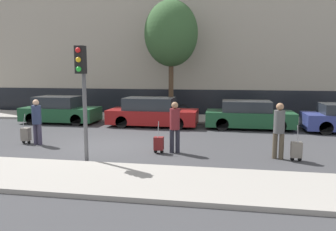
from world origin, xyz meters
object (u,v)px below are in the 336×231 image
object	(u,v)px
traffic_light	(82,81)
parked_bicycle	(174,110)
trolley_left	(26,134)
parked_car_0	(60,111)
trolley_right	(296,150)
pedestrian_left	(37,119)
bare_tree_near_crossing	(171,34)
pedestrian_center	(175,124)
parked_car_1	(152,113)
parked_car_2	(249,116)
pedestrian_right	(279,127)
trolley_center	(159,143)

from	to	relation	value
traffic_light	parked_bicycle	size ratio (longest dim) A/B	1.98
trolley_left	parked_car_0	bearing A→B (deg)	103.59
trolley_right	pedestrian_left	bearing A→B (deg)	175.69
parked_car_0	trolley_right	bearing A→B (deg)	-27.52
trolley_left	traffic_light	xyz separation A→B (m)	(3.39, -2.18, 2.15)
bare_tree_near_crossing	pedestrian_center	bearing A→B (deg)	-79.69
pedestrian_center	bare_tree_near_crossing	size ratio (longest dim) A/B	0.27
parked_car_1	pedestrian_left	bearing A→B (deg)	-124.63
parked_car_1	parked_bicycle	bearing A→B (deg)	76.00
parked_car_1	bare_tree_near_crossing	size ratio (longest dim) A/B	0.68
trolley_left	trolley_right	distance (m)	9.79
parked_car_1	pedestrian_left	size ratio (longest dim) A/B	2.59
pedestrian_left	trolley_right	world-z (taller)	pedestrian_left
pedestrian_left	traffic_light	xyz separation A→B (m)	(2.84, -2.10, 1.53)
parked_bicycle	bare_tree_near_crossing	distance (m)	4.35
parked_car_2	bare_tree_near_crossing	world-z (taller)	bare_tree_near_crossing
pedestrian_right	traffic_light	bearing A→B (deg)	32.66
trolley_center	trolley_right	bearing A→B (deg)	-2.64
parked_car_1	trolley_center	distance (m)	5.55
parked_car_2	pedestrian_right	bearing A→B (deg)	-84.21
pedestrian_right	pedestrian_left	bearing A→B (deg)	14.16
pedestrian_left	pedestrian_right	xyz separation A→B (m)	(8.69, -0.53, 0.05)
parked_car_0	pedestrian_right	xyz separation A→B (m)	(10.43, -5.54, 0.37)
traffic_light	parked_car_0	bearing A→B (deg)	122.79
trolley_right	parked_car_2	bearing A→B (deg)	100.84
pedestrian_right	parked_bicycle	bearing A→B (deg)	-42.86
parked_car_0	pedestrian_center	xyz separation A→B (m)	(7.06, -5.34, 0.34)
pedestrian_left	trolley_center	bearing A→B (deg)	2.64
trolley_center	pedestrian_left	bearing A→B (deg)	174.16
parked_car_0	trolley_center	xyz separation A→B (m)	(6.53, -5.50, -0.32)
pedestrian_right	parked_bicycle	world-z (taller)	pedestrian_right
pedestrian_center	parked_car_2	bearing A→B (deg)	45.18
parked_car_2	trolley_center	world-z (taller)	parked_car_2
pedestrian_right	trolley_right	bearing A→B (deg)	179.94
parked_car_0	trolley_center	world-z (taller)	parked_car_0
trolley_center	bare_tree_near_crossing	xyz separation A→B (m)	(-0.89, 7.92, 4.50)
parked_car_0	trolley_center	bearing A→B (deg)	-40.10
trolley_center	parked_bicycle	xyz separation A→B (m)	(-0.74, 8.15, 0.15)
trolley_left	trolley_right	xyz separation A→B (m)	(9.76, -0.78, -0.01)
trolley_left	trolley_center	size ratio (longest dim) A/B	1.05
pedestrian_left	traffic_light	size ratio (longest dim) A/B	0.49
pedestrian_right	trolley_center	bearing A→B (deg)	17.09
pedestrian_center	pedestrian_left	bearing A→B (deg)	159.70
parked_car_2	parked_bicycle	world-z (taller)	parked_car_2
pedestrian_center	trolley_center	distance (m)	0.86
parked_car_0	pedestrian_center	size ratio (longest dim) A/B	2.28
bare_tree_near_crossing	trolley_left	bearing A→B (deg)	-121.22
parked_car_1	pedestrian_right	bearing A→B (deg)	-45.31
parked_bicycle	bare_tree_near_crossing	size ratio (longest dim) A/B	0.27
parked_car_1	pedestrian_center	size ratio (longest dim) A/B	2.55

